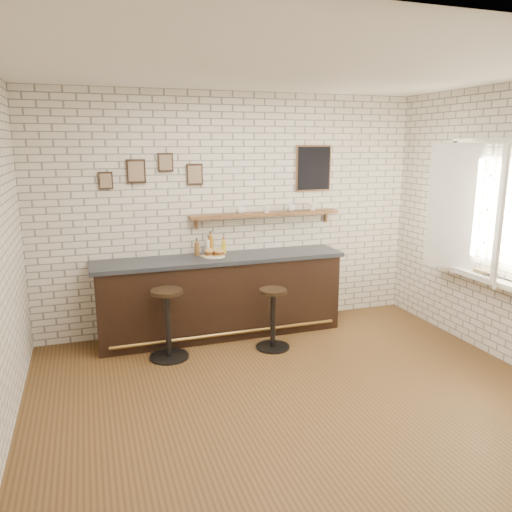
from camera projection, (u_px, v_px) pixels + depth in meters
The scene contains 21 objects.
ground at pixel (293, 392), 4.88m from camera, with size 5.00×5.00×0.00m, color brown.
bar_counter at pixel (221, 296), 6.25m from camera, with size 3.10×0.65×1.01m.
sandwich_plate at pixel (213, 256), 6.14m from camera, with size 0.28×0.28×0.01m, color white.
ciabatta_sandwich at pixel (214, 252), 6.13m from camera, with size 0.25×0.17×0.08m.
potato_chips at pixel (212, 256), 6.13m from camera, with size 0.26×0.18×0.00m.
bitters_bottle_brown at pixel (197, 248), 6.20m from camera, with size 0.07×0.07×0.21m.
bitters_bottle_white at pixel (208, 247), 6.24m from camera, with size 0.06×0.06×0.24m.
bitters_bottle_amber at pixel (211, 245), 6.24m from camera, with size 0.07×0.07×0.29m.
condiment_bottle_yellow at pixel (224, 247), 6.30m from camera, with size 0.06×0.06×0.20m.
bar_stool_left at pixel (168, 322), 5.56m from camera, with size 0.46×0.46×0.80m.
bar_stool_right at pixel (273, 317), 5.84m from camera, with size 0.40×0.40×0.72m.
wall_shelf at pixel (266, 214), 6.43m from camera, with size 2.00×0.18×0.18m.
shelf_cup_a at pixel (241, 210), 6.31m from camera, with size 0.11×0.11×0.09m, color white.
shelf_cup_b at pixel (267, 209), 6.42m from camera, with size 0.09×0.09×0.08m, color white.
shelf_cup_c at pixel (291, 208), 6.53m from camera, with size 0.12×0.12×0.09m, color white.
shelf_cup_d at pixel (313, 207), 6.62m from camera, with size 0.11×0.11×0.10m, color white.
back_wall_decor at pixel (251, 170), 6.32m from camera, with size 2.96×0.02×0.56m.
window_sill at pixel (477, 275), 5.71m from camera, with size 0.20×1.35×0.06m.
casement_window at pixel (480, 210), 5.53m from camera, with size 0.40×1.30×1.56m.
book_lower at pixel (479, 273), 5.64m from camera, with size 0.17×0.22×0.02m, color tan.
book_upper at pixel (481, 272), 5.61m from camera, with size 0.18×0.24×0.02m, color tan.
Camera 1 is at (-1.78, -4.11, 2.37)m, focal length 35.00 mm.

